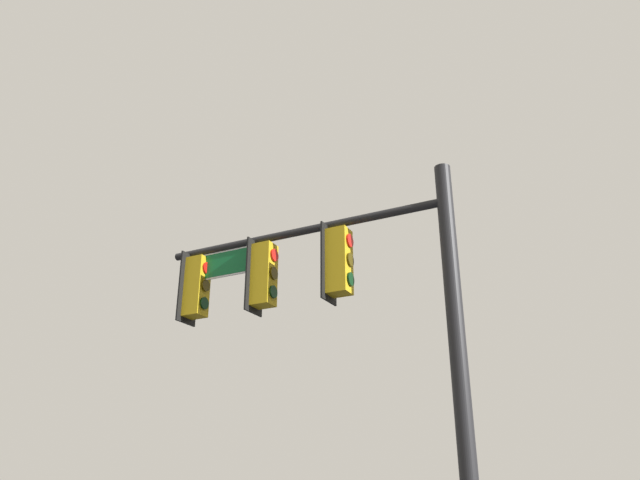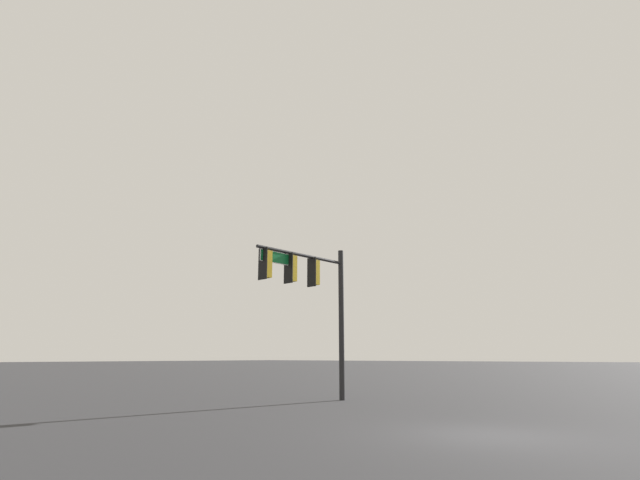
% 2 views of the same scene
% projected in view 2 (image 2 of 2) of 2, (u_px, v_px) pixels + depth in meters
% --- Properties ---
extents(ground_plane, '(400.00, 400.00, 0.00)m').
position_uv_depth(ground_plane, '(490.00, 436.00, 12.19)').
color(ground_plane, '#2D2D30').
extents(signal_pole_near, '(5.27, 0.78, 6.82)m').
position_uv_depth(signal_pole_near, '(313.00, 290.00, 21.95)').
color(signal_pole_near, black).
rests_on(signal_pole_near, ground_plane).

